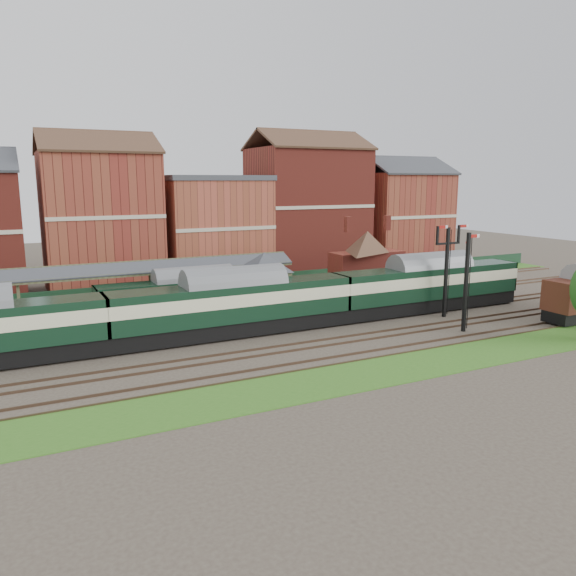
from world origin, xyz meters
name	(u,v)px	position (x,y,z in m)	size (l,w,h in m)	color
ground	(313,326)	(0.00, 0.00, 0.00)	(160.00, 160.00, 0.00)	#473D33
grass_back	(242,292)	(0.00, 16.00, 0.03)	(90.00, 4.50, 0.06)	#2D6619
grass_front	(403,367)	(0.00, -12.00, 0.03)	(90.00, 5.00, 0.06)	#2D6619
fence	(235,283)	(0.00, 18.00, 0.75)	(90.00, 0.12, 1.50)	#193823
platform	(218,303)	(-5.00, 9.75, 0.50)	(55.00, 3.40, 1.00)	#2D2D2D
signal_box	(265,285)	(-3.00, 3.25, 3.19)	(5.40, 5.40, 6.00)	#687553
brick_hut	(343,299)	(5.00, 3.25, 1.20)	(3.20, 2.64, 2.94)	maroon
station_building	(367,257)	(12.00, 9.75, 3.96)	(8.10, 8.10, 5.90)	maroon
canopy	(153,265)	(-11.00, 9.75, 4.58)	(26.00, 3.89, 4.08)	#4F5032
semaphore_bracket	(447,266)	(12.04, -2.50, 4.63)	(3.60, 0.25, 8.18)	black
semaphore_siding	(466,281)	(10.02, -7.00, 4.16)	(1.23, 0.25, 8.00)	black
town_backdrop	(212,223)	(-0.18, 25.00, 7.00)	(69.00, 10.00, 16.00)	maroon
dmu_train	(234,304)	(-7.04, 0.00, 2.60)	(58.07, 3.05, 4.46)	black
platform_railcar	(194,295)	(-8.30, 6.50, 2.24)	(16.55, 2.61, 3.81)	black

